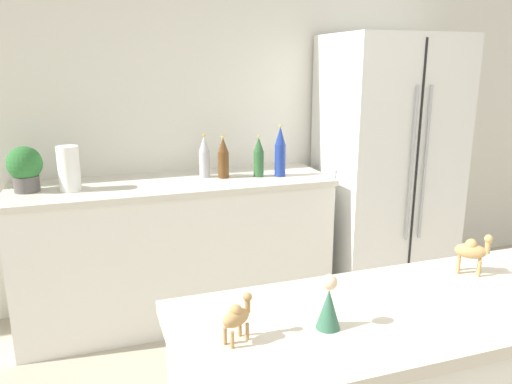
# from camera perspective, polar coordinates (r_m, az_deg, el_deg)

# --- Properties ---
(wall_back) EXTENTS (8.00, 0.06, 2.55)m
(wall_back) POSITION_cam_1_polar(r_m,az_deg,el_deg) (3.48, -2.32, 9.10)
(wall_back) COLOR silver
(wall_back) RESTS_ON ground_plane
(back_counter) EXTENTS (1.94, 0.63, 0.90)m
(back_counter) POSITION_cam_1_polar(r_m,az_deg,el_deg) (3.24, -9.02, -6.48)
(back_counter) COLOR white
(back_counter) RESTS_ON ground_plane
(refrigerator) EXTENTS (0.85, 0.70, 1.79)m
(refrigerator) POSITION_cam_1_polar(r_m,az_deg,el_deg) (3.61, 14.64, 2.70)
(refrigerator) COLOR white
(refrigerator) RESTS_ON ground_plane
(potted_plant) EXTENTS (0.19, 0.19, 0.26)m
(potted_plant) POSITION_cam_1_polar(r_m,az_deg,el_deg) (3.07, -24.90, 2.56)
(potted_plant) COLOR #595451
(potted_plant) RESTS_ON back_counter
(paper_towel_roll) EXTENTS (0.12, 0.12, 0.26)m
(paper_towel_roll) POSITION_cam_1_polar(r_m,az_deg,el_deg) (3.00, -20.60, 2.52)
(paper_towel_roll) COLOR white
(paper_towel_roll) RESTS_ON back_counter
(back_bottle_0) EXTENTS (0.07, 0.07, 0.33)m
(back_bottle_0) POSITION_cam_1_polar(r_m,az_deg,el_deg) (3.18, 2.78, 4.59)
(back_bottle_0) COLOR navy
(back_bottle_0) RESTS_ON back_counter
(back_bottle_1) EXTENTS (0.07, 0.07, 0.27)m
(back_bottle_1) POSITION_cam_1_polar(r_m,az_deg,el_deg) (3.17, -5.93, 4.01)
(back_bottle_1) COLOR #B2B7BC
(back_bottle_1) RESTS_ON back_counter
(back_bottle_2) EXTENTS (0.07, 0.07, 0.26)m
(back_bottle_2) POSITION_cam_1_polar(r_m,az_deg,el_deg) (3.14, -3.76, 3.89)
(back_bottle_2) COLOR brown
(back_bottle_2) RESTS_ON back_counter
(back_bottle_3) EXTENTS (0.06, 0.06, 0.26)m
(back_bottle_3) POSITION_cam_1_polar(r_m,az_deg,el_deg) (3.17, 0.30, 4.02)
(back_bottle_3) COLOR #2D6033
(back_bottle_3) RESTS_ON back_counter
(camel_figurine) EXTENTS (0.09, 0.07, 0.11)m
(camel_figurine) POSITION_cam_1_polar(r_m,az_deg,el_deg) (1.22, -2.16, -14.00)
(camel_figurine) COLOR #A87F4C
(camel_figurine) RESTS_ON bar_counter
(camel_figurine_second) EXTENTS (0.10, 0.10, 0.14)m
(camel_figurine_second) POSITION_cam_1_polar(r_m,az_deg,el_deg) (1.71, 23.48, -6.12)
(camel_figurine_second) COLOR tan
(camel_figurine_second) RESTS_ON bar_counter
(wise_man_figurine_crimson) EXTENTS (0.06, 0.06, 0.14)m
(wise_man_figurine_crimson) POSITION_cam_1_polar(r_m,az_deg,el_deg) (1.29, 8.30, -12.69)
(wise_man_figurine_crimson) COLOR #33664C
(wise_man_figurine_crimson) RESTS_ON bar_counter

